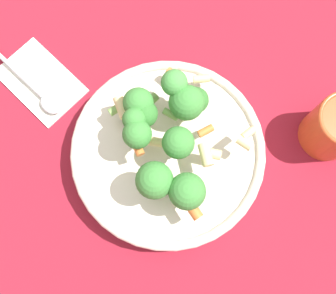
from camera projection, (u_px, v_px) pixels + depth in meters
name	position (u px, v px, depth m)	size (l,w,h in m)	color
ground_plane	(168.00, 156.00, 0.58)	(3.00, 3.00, 0.00)	maroon
bowl	(168.00, 153.00, 0.55)	(0.27, 0.27, 0.04)	beige
pasta_salad	(168.00, 135.00, 0.49)	(0.20, 0.20, 0.07)	#8CB766
cup	(336.00, 127.00, 0.54)	(0.08, 0.08, 0.08)	#CC4C23
napkin	(40.00, 81.00, 0.60)	(0.15, 0.13, 0.01)	white
spoon	(38.00, 92.00, 0.59)	(0.15, 0.08, 0.01)	silver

